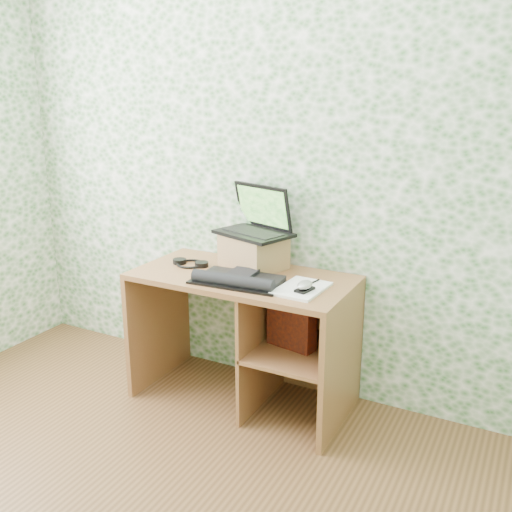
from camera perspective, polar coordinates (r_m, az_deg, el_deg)
The scene contains 10 objects.
wall_back at distance 3.24m, azimuth 1.26°, elevation 8.91°, with size 3.50×3.50×0.00m, color white.
desk at distance 3.18m, azimuth 0.16°, elevation -6.59°, with size 1.20×0.60×0.75m.
riser at distance 3.19m, azimuth -0.24°, elevation 0.45°, with size 0.32×0.26×0.19m, color brown.
laptop at distance 3.19m, azimuth 0.12°, elevation 3.38°, with size 0.47×0.40×0.27m.
keyboard at distance 2.96m, azimuth -1.78°, elevation -2.33°, with size 0.49×0.27×0.07m.
headphones at distance 3.29m, azimuth -6.57°, elevation -0.73°, with size 0.22×0.17×0.03m.
notepad at distance 2.88m, azimuth 4.58°, elevation -3.27°, with size 0.21×0.30×0.01m, color white.
mouse at distance 2.82m, azimuth 4.90°, elevation -3.12°, with size 0.07×0.11×0.04m, color #B2B2B5.
pen at distance 2.93m, azimuth 5.53°, elevation -2.72°, with size 0.01×0.01×0.14m, color black.
red_box at distance 3.04m, azimuth 3.57°, elevation -6.34°, with size 0.26×0.08×0.32m, color maroon.
Camera 1 is at (1.43, -1.12, 1.73)m, focal length 40.00 mm.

